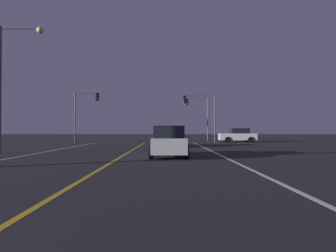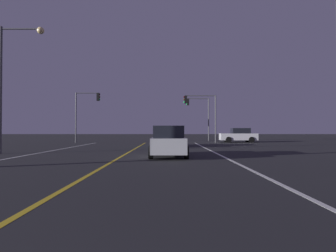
% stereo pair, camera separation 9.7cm
% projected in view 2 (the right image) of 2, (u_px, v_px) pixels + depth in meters
% --- Properties ---
extents(lane_edge_right, '(0.16, 38.68, 0.01)m').
position_uv_depth(lane_edge_right, '(236.00, 163.00, 12.43)').
color(lane_edge_right, silver).
rests_on(lane_edge_right, ground).
extents(lane_center_divider, '(0.16, 38.68, 0.01)m').
position_uv_depth(lane_center_divider, '(109.00, 163.00, 12.42)').
color(lane_center_divider, gold).
rests_on(lane_center_divider, ground).
extents(car_ahead_far, '(2.02, 4.30, 1.70)m').
position_uv_depth(car_ahead_far, '(166.00, 137.00, 24.86)').
color(car_ahead_far, black).
rests_on(car_ahead_far, ground).
extents(car_lead_same_lane, '(2.02, 4.30, 1.70)m').
position_uv_depth(car_lead_same_lane, '(168.00, 142.00, 15.40)').
color(car_lead_same_lane, black).
rests_on(car_lead_same_lane, ground).
extents(car_crossing_side, '(4.30, 2.02, 1.70)m').
position_uv_depth(car_crossing_side, '(238.00, 135.00, 33.41)').
color(car_crossing_side, black).
rests_on(car_crossing_side, ground).
extents(traffic_light_near_right, '(3.79, 0.36, 5.51)m').
position_uv_depth(traffic_light_near_right, '(199.00, 107.00, 32.33)').
color(traffic_light_near_right, '#4C4C51').
rests_on(traffic_light_near_right, ground).
extents(traffic_light_near_left, '(2.90, 0.36, 5.82)m').
position_uv_depth(traffic_light_near_left, '(86.00, 106.00, 32.30)').
color(traffic_light_near_left, '#4C4C51').
rests_on(traffic_light_near_left, ground).
extents(traffic_light_far_right, '(3.12, 0.36, 5.79)m').
position_uv_depth(traffic_light_far_right, '(198.00, 109.00, 37.83)').
color(traffic_light_far_right, '#4C4C51').
rests_on(traffic_light_far_right, ground).
extents(street_lamp_right_near, '(2.27, 0.44, 7.87)m').
position_uv_depth(street_lamp_right_near, '(322.00, 15.00, 8.53)').
color(street_lamp_right_near, '#4C4C51').
rests_on(street_lamp_right_near, ground).
extents(street_lamp_left_mid, '(2.79, 0.44, 7.94)m').
position_uv_depth(street_lamp_left_mid, '(10.00, 72.00, 17.32)').
color(street_lamp_left_mid, '#4C4C51').
rests_on(street_lamp_left_mid, ground).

